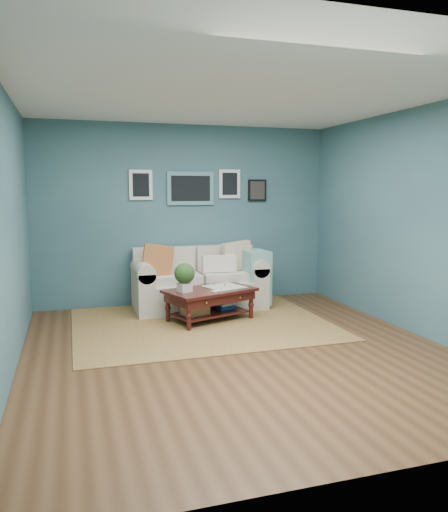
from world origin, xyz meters
name	(u,v)px	position (x,y,z in m)	size (l,w,h in m)	color
room_shell	(237,225)	(0.00, 0.06, 1.36)	(5.00, 5.02, 2.70)	brown
area_rug	(202,323)	(-0.11, 1.16, 0.01)	(3.23, 2.58, 0.01)	brown
loveseat	(204,281)	(0.16, 2.03, 0.40)	(1.93, 0.87, 0.99)	beige
coffee_table	(206,295)	(-0.02, 1.28, 0.36)	(1.30, 1.00, 0.80)	black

